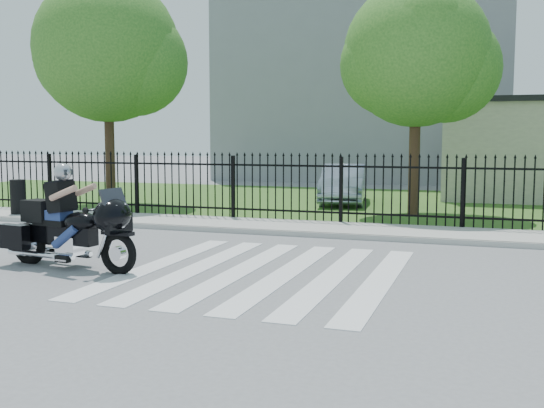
% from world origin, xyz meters
% --- Properties ---
extents(ground, '(120.00, 120.00, 0.00)m').
position_xyz_m(ground, '(0.00, 0.00, 0.00)').
color(ground, slate).
rests_on(ground, ground).
extents(crosswalk, '(5.00, 5.50, 0.01)m').
position_xyz_m(crosswalk, '(0.00, 0.00, 0.01)').
color(crosswalk, silver).
rests_on(crosswalk, ground).
extents(sidewalk, '(40.00, 2.00, 0.12)m').
position_xyz_m(sidewalk, '(0.00, 5.00, 0.06)').
color(sidewalk, '#ADAAA3').
rests_on(sidewalk, ground).
extents(curb, '(40.00, 0.12, 0.12)m').
position_xyz_m(curb, '(0.00, 4.00, 0.06)').
color(curb, '#ADAAA3').
rests_on(curb, ground).
extents(grass_strip, '(40.00, 12.00, 0.02)m').
position_xyz_m(grass_strip, '(0.00, 12.00, 0.01)').
color(grass_strip, '#335C1F').
rests_on(grass_strip, ground).
extents(iron_fence, '(26.00, 0.04, 1.80)m').
position_xyz_m(iron_fence, '(0.00, 6.00, 0.90)').
color(iron_fence, black).
rests_on(iron_fence, ground).
extents(tree_left, '(4.80, 4.80, 7.58)m').
position_xyz_m(tree_left, '(-8.50, 8.50, 5.17)').
color(tree_left, '#382316').
rests_on(tree_left, ground).
extents(tree_mid, '(4.20, 4.20, 6.78)m').
position_xyz_m(tree_mid, '(1.50, 9.00, 4.67)').
color(tree_mid, '#382316').
rests_on(tree_mid, ground).
extents(building_tall, '(15.00, 10.00, 12.00)m').
position_xyz_m(building_tall, '(-3.00, 26.00, 6.00)').
color(building_tall, gray).
rests_on(building_tall, ground).
extents(motorcycle_rider, '(2.84, 1.15, 1.88)m').
position_xyz_m(motorcycle_rider, '(-3.38, -0.72, 0.77)').
color(motorcycle_rider, black).
rests_on(motorcycle_rider, ground).
extents(parked_car, '(2.05, 4.27, 1.35)m').
position_xyz_m(parked_car, '(-1.14, 11.45, 0.70)').
color(parked_car, '#8C9AB1').
rests_on(parked_car, grass_strip).
extents(litter_bin, '(0.51, 0.51, 0.98)m').
position_xyz_m(litter_bin, '(-9.07, 4.69, 0.61)').
color(litter_bin, black).
rests_on(litter_bin, sidewalk).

